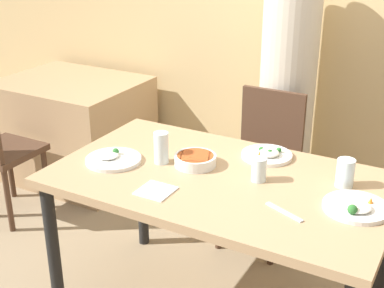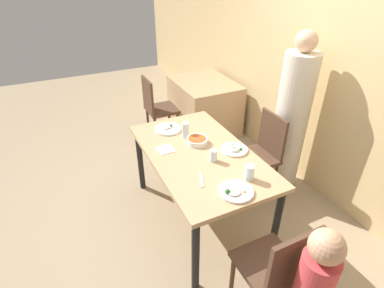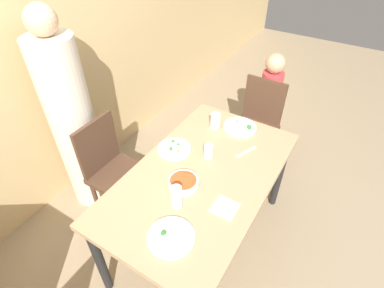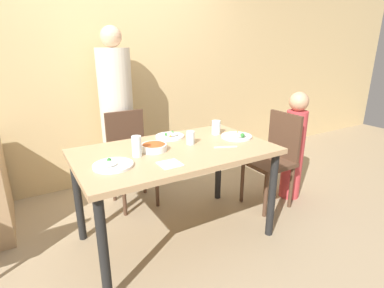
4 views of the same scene
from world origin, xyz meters
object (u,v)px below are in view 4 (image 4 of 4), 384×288
Objects in this scene: chair_child_spot at (274,156)px; glass_water_tall at (191,138)px; chair_adult_spot at (131,155)px; person_adult at (118,119)px; person_child at (294,148)px; bowl_curry at (154,147)px; plate_rice_adult at (170,136)px.

glass_water_tall is at bearing -91.64° from chair_child_spot.
person_adult is at bearing 90.00° from chair_adult_spot.
glass_water_tall is at bearing 178.74° from person_child.
chair_child_spot reaches higher than bowl_curry.
bowl_curry is 1.83× the size of glass_water_tall.
chair_adult_spot is 0.78m from bowl_curry.
glass_water_tall is (0.31, -0.00, 0.03)m from bowl_curry.
chair_adult_spot is at bearing 85.42° from bowl_curry.
person_adult reaches higher than plate_rice_adult.
bowl_curry is 0.35m from plate_rice_adult.
chair_child_spot is 1.62m from person_adult.
bowl_curry is at bearing -93.11° from person_adult.
glass_water_tall is at bearing -76.50° from person_adult.
chair_adult_spot is at bearing 109.44° from glass_water_tall.
plate_rice_adult is at bearing -76.36° from person_adult.
chair_adult_spot is 4.75× the size of bowl_curry.
person_adult is at bearing -132.92° from chair_child_spot.
person_adult reaches higher than person_child.
person_child is 1.30m from plate_rice_adult.
chair_adult_spot is 0.54× the size of person_adult.
chair_adult_spot is 0.83m from glass_water_tall.
chair_adult_spot is 1.62m from person_child.
person_child is at bearing 90.00° from chair_child_spot.
chair_child_spot is at bearing -1.42° from bowl_curry.
chair_adult_spot is at bearing 152.59° from person_child.
person_child is at bearing -1.26° from glass_water_tall.
plate_rice_adult reaches higher than bowl_curry.
bowl_curry is at bearing 179.21° from glass_water_tall.
person_child is 10.47× the size of glass_water_tall.
chair_adult_spot is 0.83× the size of person_child.
bowl_curry is (-1.50, 0.03, 0.26)m from person_child.
person_adult is at bearing 142.98° from person_child.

